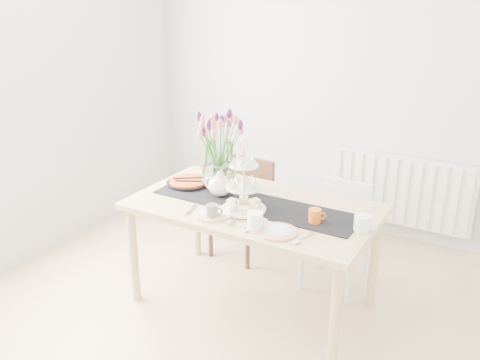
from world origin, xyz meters
The scene contains 16 objects.
room_shell centered at (0.00, 0.00, 1.30)m, with size 4.50×4.50×4.50m.
radiator centered at (0.50, 2.19, 0.45)m, with size 1.20×0.08×0.60m, color white.
dining_table centered at (-0.12, 0.68, 0.67)m, with size 1.60×0.90×0.75m.
chair_brown centered at (-0.55, 1.33, 0.45)m, with size 0.42×0.42×0.79m.
chair_white centered at (0.28, 1.26, 0.45)m, with size 0.40×0.40×0.77m.
table_runner centered at (-0.12, 0.68, 0.75)m, with size 1.40×0.35×0.01m, color black.
tulip_vase centered at (-0.48, 0.83, 1.11)m, with size 0.65×0.65×0.55m.
cake_stand centered at (-0.13, 0.56, 0.87)m, with size 0.29×0.29×0.42m.
teapot centered at (-0.38, 0.68, 0.83)m, with size 0.26×0.21×0.17m, color white, non-canonical shape.
cream_jug centered at (0.61, 0.66, 0.80)m, with size 0.10×0.10×0.10m, color white.
tart_tin centered at (-0.70, 0.76, 0.77)m, with size 0.31×0.31×0.04m.
mug_grey centered at (-0.24, 0.37, 0.79)m, with size 0.07×0.07×0.09m, color slate.
mug_white centered at (0.07, 0.35, 0.81)m, with size 0.09×0.09×0.11m, color white.
mug_orange centered at (0.33, 0.61, 0.80)m, with size 0.08×0.08×0.09m, color #D85E18.
plate_left centered at (-0.27, 0.41, 0.76)m, with size 0.25×0.25×0.01m, color white.
plate_right centered at (0.19, 0.39, 0.76)m, with size 0.24×0.24×0.01m, color silver.
Camera 1 is at (1.34, -2.01, 2.07)m, focal length 38.00 mm.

